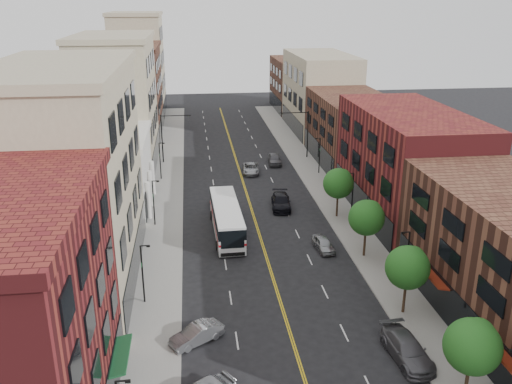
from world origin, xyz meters
name	(u,v)px	position (x,y,z in m)	size (l,w,h in m)	color
ground	(296,353)	(0.00, 0.00, 0.00)	(220.00, 220.00, 0.00)	black
sidewalk_left	(168,191)	(-10.00, 35.00, 0.07)	(4.00, 110.00, 0.15)	gray
sidewalk_right	(320,185)	(10.00, 35.00, 0.07)	(4.00, 110.00, 0.15)	gray
bldg_l_tanoffice	(68,182)	(-17.00, 13.00, 9.00)	(10.00, 22.00, 18.00)	tan
bldg_l_white	(104,173)	(-17.00, 31.00, 4.00)	(10.00, 14.00, 8.00)	silver
bldg_l_far_a	(118,104)	(-17.00, 48.00, 9.00)	(10.00, 20.00, 18.00)	tan
bldg_l_far_b	(131,92)	(-17.00, 68.00, 7.50)	(10.00, 20.00, 15.00)	#522C20
bldg_l_far_c	(139,66)	(-17.00, 86.00, 10.00)	(10.00, 16.00, 20.00)	tan
bldg_r_mid	(407,164)	(17.00, 24.00, 6.00)	(10.00, 22.00, 12.00)	maroon
bldg_r_far_a	(352,130)	(17.00, 45.00, 5.00)	(10.00, 20.00, 10.00)	#522C20
bldg_r_far_b	(320,93)	(17.00, 66.00, 7.00)	(10.00, 22.00, 14.00)	tan
bldg_r_far_c	(298,85)	(17.00, 86.00, 5.50)	(10.00, 18.00, 11.00)	#522C20
tree_r_0	(473,344)	(9.39, -5.93, 4.13)	(3.40, 3.40, 5.59)	black
tree_r_1	(408,266)	(9.39, 4.07, 4.13)	(3.40, 3.40, 5.59)	black
tree_r_2	(367,217)	(9.39, 14.07, 4.13)	(3.40, 3.40, 5.59)	black
tree_r_3	(339,182)	(9.39, 24.07, 4.13)	(3.40, 3.40, 5.59)	black
lamp_l_1	(143,271)	(-10.95, 8.00, 2.97)	(0.81, 0.55, 5.05)	black
lamp_l_2	(154,200)	(-10.95, 24.00, 2.97)	(0.81, 0.55, 5.05)	black
lamp_l_3	(160,159)	(-10.95, 40.00, 2.97)	(0.81, 0.55, 5.05)	black
lamp_r_1	(407,256)	(10.95, 8.00, 2.97)	(0.81, 0.55, 5.05)	black
lamp_r_2	(352,192)	(10.95, 24.00, 2.97)	(0.81, 0.55, 5.05)	black
lamp_r_3	(319,153)	(10.95, 40.00, 2.97)	(0.81, 0.55, 5.05)	black
signal_mast_left	(167,133)	(-10.27, 48.00, 4.65)	(4.49, 0.18, 7.20)	black
signal_mast_right	(303,129)	(10.27, 48.00, 4.65)	(4.49, 0.18, 7.20)	black
city_bus	(227,217)	(-3.37, 21.15, 1.82)	(3.17, 12.25, 3.13)	silver
car_angle_b	(197,334)	(-6.88, 2.17, 0.67)	(1.41, 4.04, 1.33)	gray
car_parked_mid	(407,349)	(7.40, -1.52, 0.78)	(2.18, 5.35, 1.55)	#4E4E53
car_parked_far	(324,244)	(5.80, 15.93, 0.64)	(1.51, 3.76, 1.28)	#93969A
car_lane_behind	(221,201)	(-3.56, 28.71, 0.80)	(1.70, 4.87, 1.60)	#49484D
car_lane_a	(281,202)	(3.50, 27.56, 0.77)	(2.17, 5.33, 1.55)	black
car_lane_b	(251,168)	(1.50, 41.53, 0.67)	(2.23, 4.84, 1.35)	gray
car_lane_c	(274,159)	(5.50, 45.43, 0.77)	(1.83, 4.54, 1.55)	#4B4A4F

